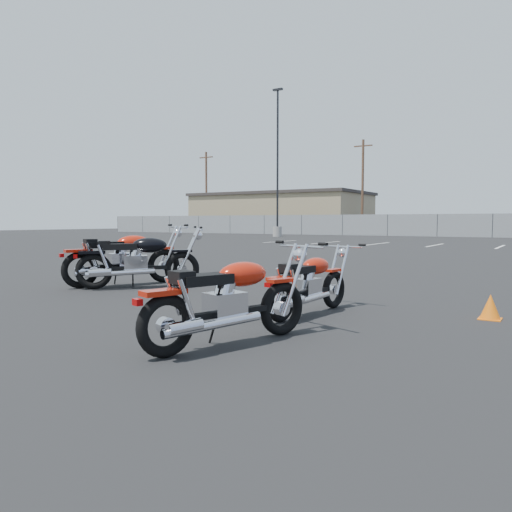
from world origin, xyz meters
The scene contains 12 objects.
ground centered at (0.00, 0.00, 0.00)m, with size 120.00×120.00×0.00m, color black.
motorcycle_front_red centered at (-2.61, 0.34, 0.53)m, with size 1.45×2.31×1.16m.
motorcycle_second_black centered at (-2.10, 0.23, 0.51)m, with size 1.90×1.97×1.13m.
motorcycle_third_red centered at (1.71, -0.52, 0.41)m, with size 0.72×1.86×0.91m.
motorcycle_rear_red centered at (1.74, -2.41, 0.46)m, with size 1.08×2.02×1.00m.
training_cone_near centered at (3.77, 0.39, 0.16)m, with size 0.26×0.26×0.31m.
light_pole_west centered at (-14.76, 28.17, 3.10)m, with size 0.80×0.70×11.52m.
chainlink_fence centered at (0.00, 35.00, 0.90)m, with size 80.06×0.06×1.80m.
tan_building_west centered at (-22.00, 42.00, 2.16)m, with size 18.40×10.40×4.30m.
utility_pole_a centered at (-30.00, 39.00, 4.69)m, with size 1.80×0.24×9.00m.
utility_pole_b centered at (-12.00, 40.00, 4.69)m, with size 1.80×0.24×9.00m.
parking_line_stripes centered at (-2.50, 20.00, 0.00)m, with size 15.12×4.00×0.01m.
Camera 1 is at (4.50, -6.39, 1.22)m, focal length 35.00 mm.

